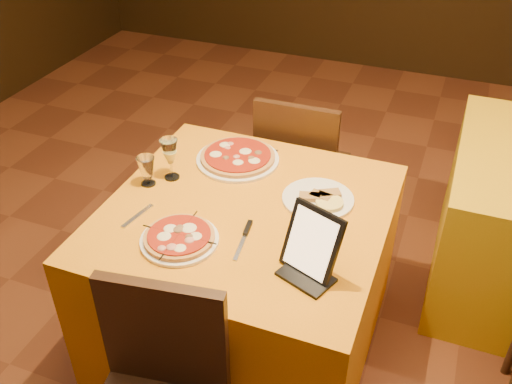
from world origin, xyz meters
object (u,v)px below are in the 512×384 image
(pizza_far, at_px, (238,158))
(water_glass, at_px, (147,171))
(chair_main_far, at_px, (304,167))
(pizza_near, at_px, (179,238))
(main_table, at_px, (247,278))
(tablet, at_px, (312,242))
(wine_glass, at_px, (170,159))

(pizza_far, relative_size, water_glass, 2.85)
(chair_main_far, height_order, pizza_near, chair_main_far)
(pizza_near, height_order, pizza_far, same)
(pizza_near, distance_m, pizza_far, 0.59)
(main_table, distance_m, pizza_far, 0.53)
(tablet, bearing_deg, pizza_far, 153.33)
(pizza_near, xyz_separation_m, water_glass, (-0.30, 0.29, 0.05))
(chair_main_far, relative_size, pizza_far, 2.46)
(pizza_near, distance_m, tablet, 0.50)
(main_table, height_order, water_glass, water_glass)
(pizza_far, bearing_deg, tablet, -47.95)
(chair_main_far, bearing_deg, water_glass, 60.01)
(water_glass, distance_m, tablet, 0.83)
(chair_main_far, xyz_separation_m, pizza_near, (-0.15, -1.09, 0.31))
(wine_glass, distance_m, water_glass, 0.11)
(pizza_near, xyz_separation_m, tablet, (0.49, 0.03, 0.10))
(pizza_near, xyz_separation_m, pizza_far, (-0.02, 0.59, 0.00))
(pizza_near, distance_m, water_glass, 0.42)
(main_table, distance_m, chair_main_far, 0.82)
(pizza_far, height_order, water_glass, water_glass)
(pizza_far, distance_m, wine_glass, 0.32)
(pizza_far, bearing_deg, chair_main_far, 71.25)
(wine_glass, bearing_deg, tablet, -25.01)
(main_table, bearing_deg, pizza_near, -119.69)
(pizza_near, height_order, wine_glass, wine_glass)
(chair_main_far, distance_m, tablet, 1.19)
(main_table, height_order, tablet, tablet)
(pizza_near, relative_size, tablet, 1.19)
(main_table, relative_size, tablet, 4.51)
(wine_glass, bearing_deg, chair_main_far, 62.35)
(pizza_near, height_order, water_glass, water_glass)
(pizza_far, relative_size, tablet, 1.52)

